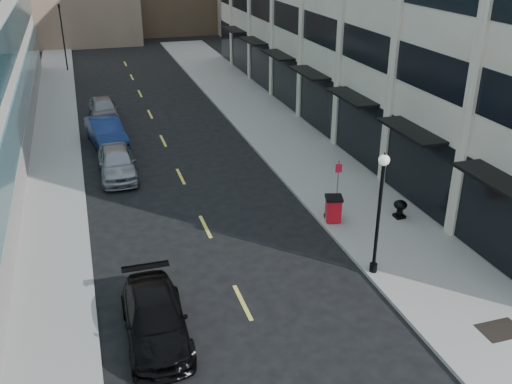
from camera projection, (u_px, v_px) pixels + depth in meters
sidewalk_right at (310, 160)px, 32.73m from camera, size 5.00×80.00×0.15m
sidewalk_left at (54, 190)px, 28.92m from camera, size 3.00×80.00×0.15m
grate_far at (501, 330)px, 18.67m from camera, size 1.40×1.00×0.01m
road_centerline at (192, 199)px, 28.12m from camera, size 0.15×68.20×0.01m
traffic_signal at (59, 8)px, 51.12m from camera, size 0.66×0.66×6.98m
car_black_pickup at (155, 319)px, 18.32m from camera, size 2.04×4.88×1.41m
car_silver_sedan at (117, 163)px, 30.38m from camera, size 1.92×4.76×1.62m
car_blue_sedan at (106, 132)px, 34.89m from camera, size 2.46×5.30×1.68m
car_grey_sedan at (104, 109)px, 39.50m from camera, size 2.01×4.73×1.60m
trash_bin at (333, 208)px, 25.44m from camera, size 0.91×0.92×1.20m
lamppost at (380, 204)px, 20.71m from camera, size 0.41×0.41×4.90m
sign_post at (338, 179)px, 25.93m from camera, size 0.29×0.11×2.53m
urn_planter at (400, 207)px, 25.81m from camera, size 0.61×0.61×0.84m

